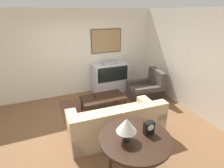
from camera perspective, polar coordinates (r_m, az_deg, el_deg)
ground_plane at (r=4.42m, az=-3.96°, el=-13.65°), size 12.00×12.00×0.00m
wall_back at (r=5.76m, az=-11.27°, el=9.67°), size 12.00×0.10×2.70m
wall_right at (r=5.20m, az=24.33°, el=6.61°), size 0.06×12.00×2.70m
area_rug at (r=5.11m, az=-2.36°, el=-8.01°), size 2.36×1.83×0.01m
tv at (r=5.96m, az=-0.64°, el=2.08°), size 1.15×0.54×1.09m
couch at (r=4.02m, az=1.30°, el=-12.72°), size 2.12×1.04×0.81m
armchair at (r=5.63m, az=11.08°, el=-2.12°), size 1.05×0.92×0.95m
coffee_table at (r=4.83m, az=-2.93°, el=-4.63°), size 1.19×0.64×0.44m
console_table at (r=2.91m, az=7.55°, el=-17.84°), size 1.14×1.14×0.80m
table_lamp at (r=2.63m, az=4.77°, el=-13.28°), size 0.31×0.31×0.38m
mantel_clock at (r=2.90m, az=11.96°, el=-13.84°), size 0.16×0.10×0.22m
remote at (r=4.84m, az=-5.66°, el=-3.99°), size 0.07×0.16×0.02m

